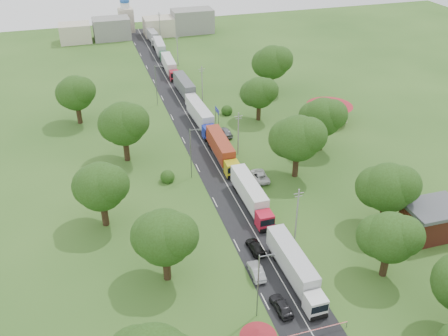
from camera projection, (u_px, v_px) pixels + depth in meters
name	position (u px, v px, depth m)	size (l,w,h in m)	color
ground	(246.00, 218.00, 81.23)	(260.00, 260.00, 0.00)	#2B531B
road	(213.00, 160.00, 97.70)	(8.00, 200.00, 0.04)	black
boom_barrier	(304.00, 333.00, 59.84)	(9.22, 0.35, 1.18)	slate
info_sign	(217.00, 113.00, 109.82)	(0.12, 3.10, 4.10)	slate
pole_1	(297.00, 214.00, 74.45)	(1.60, 0.24, 9.00)	gray
pole_2	(238.00, 133.00, 97.51)	(1.60, 0.24, 9.00)	gray
pole_3	(202.00, 83.00, 120.57)	(1.60, 0.24, 9.00)	gray
pole_4	(177.00, 50.00, 143.63)	(1.60, 0.24, 9.00)	gray
pole_5	(160.00, 25.00, 166.69)	(1.60, 0.24, 9.00)	gray
lamp_0	(259.00, 283.00, 60.59)	(2.03, 0.22, 10.00)	slate
lamp_1	(191.00, 151.00, 89.42)	(2.03, 0.22, 10.00)	slate
lamp_2	(157.00, 83.00, 118.24)	(2.03, 0.22, 10.00)	slate
tree_2	(390.00, 237.00, 66.65)	(8.00, 8.00, 10.10)	#382616
tree_3	(388.00, 187.00, 76.07)	(8.80, 8.80, 11.07)	#382616
tree_4	(297.00, 138.00, 88.84)	(9.60, 9.60, 12.05)	#382616
tree_5	(323.00, 117.00, 97.98)	(8.80, 8.80, 11.07)	#382616
tree_6	(259.00, 92.00, 110.55)	(8.00, 8.00, 10.10)	#382616
tree_7	(272.00, 62.00, 124.53)	(9.60, 9.60, 12.05)	#382616
tree_10	(164.00, 236.00, 65.70)	(8.80, 8.80, 11.07)	#382616
tree_11	(100.00, 186.00, 76.30)	(8.80, 8.80, 11.07)	#382616
tree_12	(123.00, 123.00, 93.96)	(9.60, 9.60, 12.05)	#382616
tree_13	(75.00, 93.00, 108.75)	(8.80, 8.80, 11.07)	#382616
house_brick	(432.00, 220.00, 76.48)	(8.60, 6.60, 5.20)	maroon
house_cream	(329.00, 106.00, 111.56)	(10.08, 10.08, 5.80)	beige
distant_town	(143.00, 26.00, 170.21)	(52.00, 8.00, 8.00)	gray
church	(126.00, 16.00, 174.67)	(5.00, 5.00, 12.30)	beige
truck_0	(295.00, 267.00, 67.93)	(2.78, 15.11, 4.18)	silver
truck_1	(251.00, 195.00, 83.20)	(2.65, 15.02, 4.16)	red
truck_2	(222.00, 149.00, 96.87)	(2.80, 15.27, 4.23)	gold
truck_3	(201.00, 117.00, 109.83)	(3.25, 15.58, 4.31)	#1A2AA0
truck_4	(185.00, 88.00, 124.54)	(3.06, 15.53, 4.30)	silver
truck_5	(170.00, 66.00, 139.20)	(2.94, 14.72, 4.07)	maroon
truck_6	(160.00, 48.00, 153.44)	(3.17, 14.54, 4.02)	#246239
truck_7	(152.00, 36.00, 165.42)	(2.87, 13.72, 3.79)	#A5A5A5
car_lane_front	(281.00, 306.00, 63.83)	(1.79, 4.45, 1.52)	black
car_lane_mid	(256.00, 271.00, 69.39)	(1.57, 4.50, 1.48)	#9C9EA3
car_lane_rear	(255.00, 247.00, 74.01)	(1.87, 4.60, 1.34)	black
car_verge_near	(260.00, 176.00, 91.23)	(2.56, 5.56, 1.54)	silver
car_verge_far	(226.00, 132.00, 106.49)	(1.97, 4.90, 1.67)	slate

